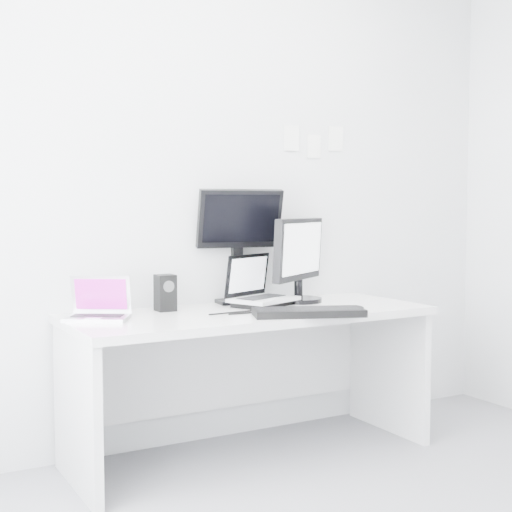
{
  "coord_description": "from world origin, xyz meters",
  "views": [
    {
      "loc": [
        -1.72,
        -1.87,
        1.25
      ],
      "look_at": [
        0.02,
        1.23,
        1.0
      ],
      "focal_mm": 51.2,
      "sensor_mm": 36.0,
      "label": 1
    }
  ],
  "objects": [
    {
      "name": "back_wall",
      "position": [
        0.0,
        1.6,
        1.35
      ],
      "size": [
        3.6,
        0.0,
        3.6
      ],
      "primitive_type": "plane",
      "rotation": [
        1.57,
        0.0,
        0.0
      ],
      "color": "silver",
      "rests_on": "ground"
    },
    {
      "name": "macbook",
      "position": [
        -0.75,
        1.33,
        0.83
      ],
      "size": [
        0.34,
        0.32,
        0.21
      ],
      "primitive_type": "cube",
      "rotation": [
        0.0,
        0.0,
        -0.55
      ],
      "color": "silver",
      "rests_on": "desk"
    },
    {
      "name": "wall_note_1",
      "position": [
        0.6,
        1.59,
        1.58
      ],
      "size": [
        0.09,
        0.0,
        0.13
      ],
      "primitive_type": "cube",
      "color": "white",
      "rests_on": "back_wall"
    },
    {
      "name": "desk",
      "position": [
        0.0,
        1.25,
        0.36
      ],
      "size": [
        1.8,
        0.7,
        0.73
      ],
      "primitive_type": "cube",
      "color": "silver",
      "rests_on": "ground"
    },
    {
      "name": "dell_laptop",
      "position": [
        0.13,
        1.35,
        0.87
      ],
      "size": [
        0.4,
        0.36,
        0.27
      ],
      "primitive_type": "cube",
      "rotation": [
        0.0,
        0.0,
        0.4
      ],
      "color": "silver",
      "rests_on": "desk"
    },
    {
      "name": "speaker",
      "position": [
        -0.37,
        1.44,
        0.82
      ],
      "size": [
        0.11,
        0.11,
        0.18
      ],
      "primitive_type": "cube",
      "rotation": [
        0.0,
        0.0,
        -0.25
      ],
      "color": "black",
      "rests_on": "desk"
    },
    {
      "name": "wall_note_2",
      "position": [
        0.75,
        1.59,
        1.63
      ],
      "size": [
        0.1,
        0.0,
        0.14
      ],
      "primitive_type": "cube",
      "color": "white",
      "rests_on": "back_wall"
    },
    {
      "name": "wall_note_0",
      "position": [
        0.45,
        1.59,
        1.62
      ],
      "size": [
        0.1,
        0.0,
        0.14
      ],
      "primitive_type": "cube",
      "color": "white",
      "rests_on": "back_wall"
    },
    {
      "name": "samsung_monitor",
      "position": [
        0.38,
        1.4,
        0.96
      ],
      "size": [
        0.55,
        0.47,
        0.47
      ],
      "primitive_type": "cube",
      "rotation": [
        0.0,
        0.0,
        0.57
      ],
      "color": "black",
      "rests_on": "desk"
    },
    {
      "name": "rear_monitor",
      "position": [
        0.08,
        1.53,
        1.04
      ],
      "size": [
        0.47,
        0.23,
        0.62
      ],
      "primitive_type": "cube",
      "rotation": [
        0.0,
        0.0,
        -0.14
      ],
      "color": "black",
      "rests_on": "desk"
    },
    {
      "name": "keyboard",
      "position": [
        0.16,
        0.96,
        0.75
      ],
      "size": [
        0.55,
        0.36,
        0.03
      ],
      "primitive_type": "cube",
      "rotation": [
        0.0,
        0.0,
        -0.37
      ],
      "color": "black",
      "rests_on": "desk"
    },
    {
      "name": "mouse",
      "position": [
        0.43,
        0.97,
        0.75
      ],
      "size": [
        0.11,
        0.08,
        0.03
      ],
      "primitive_type": "ellipsoid",
      "rotation": [
        0.0,
        0.0,
        -0.17
      ],
      "color": "black",
      "rests_on": "desk"
    }
  ]
}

